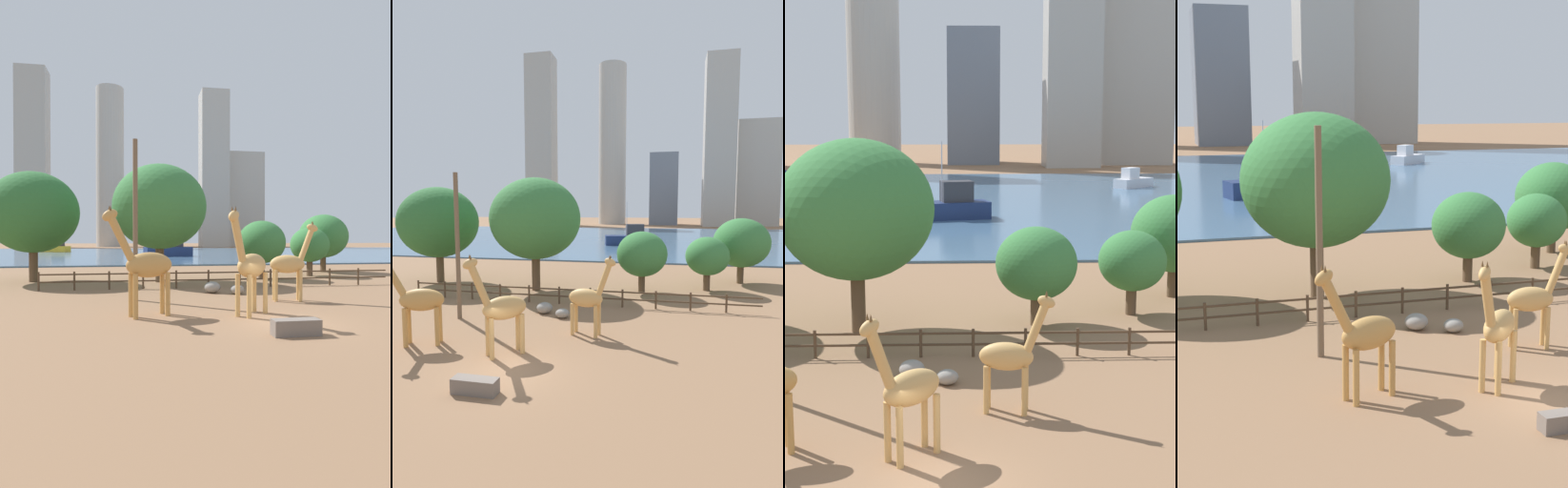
{
  "view_description": "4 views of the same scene",
  "coord_description": "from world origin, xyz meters",
  "views": [
    {
      "loc": [
        -6.22,
        -15.34,
        3.59
      ],
      "look_at": [
        0.34,
        28.28,
        2.97
      ],
      "focal_mm": 28.0,
      "sensor_mm": 36.0,
      "label": 1
    },
    {
      "loc": [
        6.76,
        -14.84,
        7.11
      ],
      "look_at": [
        -2.12,
        26.93,
        3.11
      ],
      "focal_mm": 28.0,
      "sensor_mm": 36.0,
      "label": 2
    },
    {
      "loc": [
        0.52,
        -20.53,
        10.73
      ],
      "look_at": [
        2.06,
        27.55,
        2.54
      ],
      "focal_mm": 55.0,
      "sensor_mm": 36.0,
      "label": 3
    },
    {
      "loc": [
        -12.78,
        -21.49,
        10.35
      ],
      "look_at": [
        -1.49,
        15.85,
        2.78
      ],
      "focal_mm": 55.0,
      "sensor_mm": 36.0,
      "label": 4
    }
  ],
  "objects": [
    {
      "name": "giraffe_companion",
      "position": [
        2.46,
        5.53,
        2.15
      ],
      "size": [
        2.87,
        1.12,
        4.62
      ],
      "rotation": [
        0.0,
        0.0,
        6.12
      ],
      "color": "tan",
      "rests_on": "ground"
    },
    {
      "name": "giraffe_tall",
      "position": [
        -5.9,
        2.26,
        2.39
      ],
      "size": [
        3.41,
        1.76,
        5.07
      ],
      "rotation": [
        0.0,
        0.0,
        3.49
      ],
      "color": "#C18C47",
      "rests_on": "ground"
    },
    {
      "name": "giraffe_young",
      "position": [
        -1.05,
        1.83,
        2.34
      ],
      "size": [
        2.67,
        2.56,
        5.03
      ],
      "rotation": [
        0.0,
        0.0,
        3.89
      ],
      "color": "tan",
      "rests_on": "ground"
    },
    {
      "name": "tree_center_broad",
      "position": [
        -4.46,
        16.24,
        6.22
      ],
      "size": [
        7.79,
        7.79,
        9.74
      ],
      "color": "brown",
      "rests_on": "ground"
    },
    {
      "name": "tree_right_tall",
      "position": [
        13.54,
        23.14,
        3.86
      ],
      "size": [
        5.17,
        5.17,
        6.2
      ],
      "color": "brown",
      "rests_on": "ground"
    },
    {
      "name": "harbor_water",
      "position": [
        0.0,
        77.0,
        0.1
      ],
      "size": [
        180.0,
        86.0,
        0.2
      ],
      "primitive_type": "cube",
      "color": "#476B8C",
      "rests_on": "ground"
    },
    {
      "name": "boat_sailboat",
      "position": [
        27.33,
        91.95,
        1.23
      ],
      "size": [
        6.8,
        6.4,
        3.03
      ],
      "rotation": [
        0.0,
        0.0,
        0.72
      ],
      "color": "silver",
      "rests_on": "harbor_water"
    },
    {
      "name": "skyline_block_right",
      "position": [
        4.47,
        156.49,
        15.29
      ],
      "size": [
        11.82,
        14.83,
        30.58
      ],
      "primitive_type": "cube",
      "color": "slate",
      "rests_on": "ground"
    },
    {
      "name": "ground_plane",
      "position": [
        0.0,
        80.0,
        0.0
      ],
      "size": [
        400.0,
        400.0,
        0.0
      ],
      "primitive_type": "plane",
      "color": "#8C6647"
    },
    {
      "name": "boulder_by_pole",
      "position": [
        0.11,
        8.5,
        0.31
      ],
      "size": [
        0.91,
        0.82,
        0.61
      ],
      "primitive_type": "ellipsoid",
      "color": "gray",
      "rests_on": "ground"
    },
    {
      "name": "boulder_near_fence",
      "position": [
        -1.37,
        9.32,
        0.38
      ],
      "size": [
        1.07,
        1.01,
        0.76
      ],
      "primitive_type": "ellipsoid",
      "color": "gray",
      "rests_on": "ground"
    },
    {
      "name": "utility_pole",
      "position": [
        -6.38,
        7.01,
        4.68
      ],
      "size": [
        0.28,
        0.28,
        9.36
      ],
      "primitive_type": "cylinder",
      "color": "brown",
      "rests_on": "ground"
    },
    {
      "name": "tree_right_small",
      "position": [
        4.63,
        17.15,
        3.27
      ],
      "size": [
        4.23,
        4.23,
        5.19
      ],
      "color": "brown",
      "rests_on": "ground"
    },
    {
      "name": "boat_tug",
      "position": [
        -0.31,
        57.37,
        1.54
      ],
      "size": [
        9.47,
        5.22,
        8.07
      ],
      "rotation": [
        0.0,
        0.0,
        3.38
      ],
      "color": "navy",
      "rests_on": "harbor_water"
    },
    {
      "name": "tree_left_large",
      "position": [
        10.1,
        19.14,
        2.98
      ],
      "size": [
        3.7,
        3.7,
        4.67
      ],
      "color": "brown",
      "rests_on": "ground"
    },
    {
      "name": "feeding_trough",
      "position": [
        -0.42,
        -1.98,
        0.3
      ],
      "size": [
        1.8,
        0.6,
        0.6
      ],
      "primitive_type": "cube",
      "color": "#72665B",
      "rests_on": "ground"
    },
    {
      "name": "enclosure_fence",
      "position": [
        -0.45,
        12.0,
        0.77
      ],
      "size": [
        26.12,
        0.14,
        1.3
      ],
      "color": "#4C3826",
      "rests_on": "ground"
    },
    {
      "name": "skyline_tower_glass",
      "position": [
        41.35,
        151.89,
        21.07
      ],
      "size": [
        16.42,
        8.97,
        42.15
      ],
      "primitive_type": "cube",
      "color": "#B7B2A8",
      "rests_on": "ground"
    }
  ]
}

